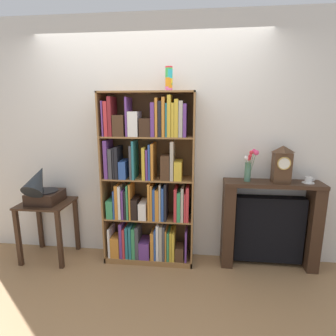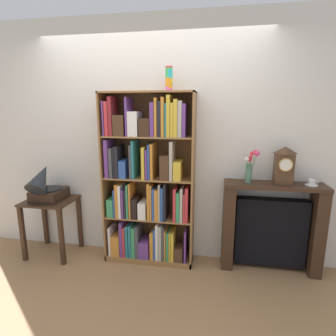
{
  "view_description": "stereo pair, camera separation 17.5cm",
  "coord_description": "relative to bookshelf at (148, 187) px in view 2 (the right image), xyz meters",
  "views": [
    {
      "loc": [
        0.54,
        -2.72,
        1.71
      ],
      "look_at": [
        0.22,
        0.11,
        1.09
      ],
      "focal_mm": 29.07,
      "sensor_mm": 36.0,
      "label": 1
    },
    {
      "loc": [
        0.71,
        -2.69,
        1.71
      ],
      "look_at": [
        0.22,
        0.11,
        1.09
      ],
      "focal_mm": 29.07,
      "sensor_mm": 36.0,
      "label": 2
    }
  ],
  "objects": [
    {
      "name": "ground_plane",
      "position": [
        0.01,
        -0.1,
        -0.88
      ],
      "size": [
        7.86,
        6.4,
        0.02
      ],
      "primitive_type": "cube",
      "color": "#997047"
    },
    {
      "name": "wall_back",
      "position": [
        0.09,
        0.21,
        0.47
      ],
      "size": [
        4.86,
        0.08,
        2.68
      ],
      "primitive_type": "cube",
      "color": "silver",
      "rests_on": "ground"
    },
    {
      "name": "bookshelf",
      "position": [
        0.0,
        0.0,
        0.0
      ],
      "size": [
        0.99,
        0.31,
        1.88
      ],
      "color": "olive",
      "rests_on": "ground"
    },
    {
      "name": "cup_stack",
      "position": [
        0.23,
        0.03,
        1.14
      ],
      "size": [
        0.08,
        0.08,
        0.24
      ],
      "color": "pink",
      "rests_on": "bookshelf"
    },
    {
      "name": "side_table_left",
      "position": [
        -1.16,
        -0.07,
        -0.36
      ],
      "size": [
        0.54,
        0.48,
        0.68
      ],
      "color": "#382316",
      "rests_on": "ground"
    },
    {
      "name": "gramophone",
      "position": [
        -1.16,
        -0.14,
        -0.0
      ],
      "size": [
        0.33,
        0.48,
        0.49
      ],
      "color": "black",
      "rests_on": "side_table_left"
    },
    {
      "name": "fireplace_mantel",
      "position": [
        1.33,
        0.05,
        -0.39
      ],
      "size": [
        1.01,
        0.27,
        0.96
      ],
      "color": "#382316",
      "rests_on": "ground"
    },
    {
      "name": "mantel_clock",
      "position": [
        1.4,
        0.03,
        0.29
      ],
      "size": [
        0.17,
        0.15,
        0.38
      ],
      "color": "#472D1C",
      "rests_on": "fireplace_mantel"
    },
    {
      "name": "flower_vase",
      "position": [
        1.07,
        0.02,
        0.27
      ],
      "size": [
        0.15,
        0.14,
        0.34
      ],
      "color": "#4C7A60",
      "rests_on": "fireplace_mantel"
    },
    {
      "name": "teacup_with_saucer",
      "position": [
        1.68,
        0.03,
        0.12
      ],
      "size": [
        0.12,
        0.12,
        0.06
      ],
      "color": "white",
      "rests_on": "fireplace_mantel"
    }
  ]
}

